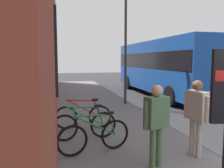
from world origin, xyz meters
TOP-DOWN VIEW (x-y plane):
  - ground at (6.00, -1.00)m, footprint 60.00×60.00m
  - sidewalk_pavement at (8.00, 1.75)m, footprint 24.00×3.50m
  - station_facade at (8.99, 3.80)m, footprint 22.00×0.65m
  - bicycle_leaning_wall at (2.49, 2.66)m, footprint 0.55×1.74m
  - bicycle_by_door at (3.42, 2.79)m, footprint 0.48×1.77m
  - bicycle_beside_lamp at (4.41, 2.71)m, footprint 0.48×1.77m
  - city_bus at (10.78, -3.00)m, footprint 10.52×2.71m
  - pedestrian_by_facade at (1.50, 1.59)m, footprint 0.37×0.61m
  - pedestrian_near_bus at (1.79, 0.51)m, footprint 0.62×0.38m
  - street_lamp at (7.93, 0.30)m, footprint 0.28×0.28m

SIDE VIEW (x-z plane):
  - ground at x=6.00m, z-range 0.00..0.00m
  - sidewalk_pavement at x=8.00m, z-range 0.00..0.12m
  - bicycle_by_door at x=3.42m, z-range 0.02..1.00m
  - bicycle_beside_lamp at x=4.41m, z-range 0.02..1.00m
  - bicycle_leaning_wall at x=2.49m, z-range 0.02..1.00m
  - pedestrian_by_facade at x=1.50m, z-range 0.30..1.97m
  - pedestrian_near_bus at x=1.79m, z-range 0.31..2.01m
  - city_bus at x=10.78m, z-range 0.24..3.59m
  - street_lamp at x=7.93m, z-range 0.61..6.31m
  - station_facade at x=8.99m, z-range 0.00..7.52m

